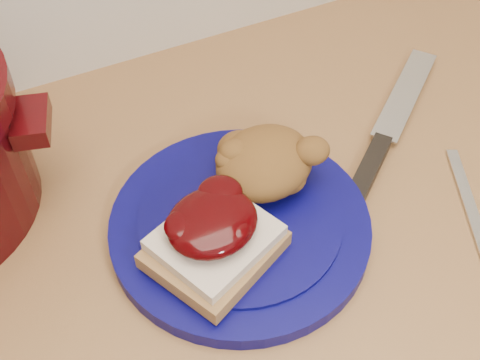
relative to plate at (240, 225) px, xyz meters
name	(u,v)px	position (x,y,z in m)	size (l,w,h in m)	color
plate	(240,225)	(0.00, 0.00, 0.00)	(0.25, 0.25, 0.02)	#06054C
sandwich	(214,237)	(-0.04, -0.03, 0.04)	(0.14, 0.13, 0.05)	olive
stuffing_mound	(265,162)	(0.04, 0.03, 0.04)	(0.10, 0.09, 0.05)	brown
chef_knife	(379,148)	(0.18, 0.03, 0.00)	(0.24, 0.19, 0.02)	black
butter_knife	(470,205)	(0.22, -0.08, -0.01)	(0.15, 0.01, 0.00)	silver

